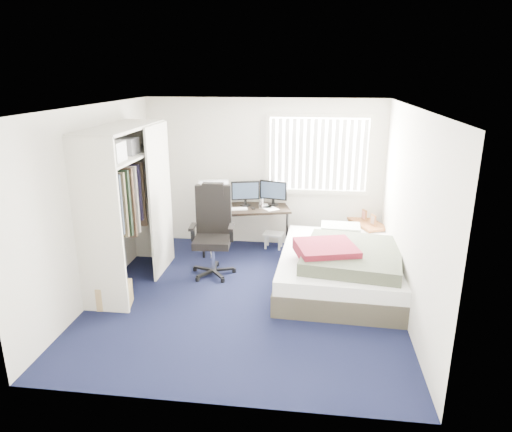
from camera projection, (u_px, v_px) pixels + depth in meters
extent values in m
plane|color=black|center=(246.00, 297.00, 6.14)|extent=(4.20, 4.20, 0.00)
plane|color=silver|center=(264.00, 173.00, 7.75)|extent=(4.00, 0.00, 4.00)
plane|color=silver|center=(209.00, 279.00, 3.78)|extent=(4.00, 0.00, 4.00)
plane|color=silver|center=(96.00, 203.00, 6.00)|extent=(0.00, 4.20, 4.20)
plane|color=silver|center=(409.00, 214.00, 5.52)|extent=(0.00, 4.20, 4.20)
plane|color=white|center=(245.00, 107.00, 5.39)|extent=(4.20, 4.20, 0.00)
cube|color=white|center=(318.00, 154.00, 7.52)|extent=(1.60, 0.02, 1.20)
cube|color=beige|center=(320.00, 115.00, 7.30)|extent=(1.72, 0.06, 0.06)
cube|color=beige|center=(317.00, 192.00, 7.68)|extent=(1.72, 0.06, 0.06)
cube|color=white|center=(318.00, 155.00, 7.46)|extent=(1.60, 0.04, 1.16)
cube|color=beige|center=(98.00, 229.00, 5.45)|extent=(0.60, 0.04, 2.20)
cube|color=beige|center=(150.00, 192.00, 7.15)|extent=(0.60, 0.04, 2.20)
cube|color=beige|center=(120.00, 127.00, 5.97)|extent=(0.60, 1.80, 0.04)
cube|color=beige|center=(123.00, 156.00, 6.08)|extent=(0.56, 1.74, 0.03)
cylinder|color=silver|center=(124.00, 165.00, 6.12)|extent=(0.03, 1.72, 0.03)
cube|color=#26262B|center=(124.00, 199.00, 6.16)|extent=(0.38, 1.10, 0.90)
cube|color=beige|center=(160.00, 200.00, 6.68)|extent=(0.03, 0.90, 2.20)
cube|color=white|center=(107.00, 152.00, 5.61)|extent=(0.38, 0.30, 0.24)
cube|color=gray|center=(124.00, 146.00, 6.09)|extent=(0.34, 0.28, 0.22)
cube|color=black|center=(243.00, 209.00, 7.60)|extent=(1.63, 1.07, 0.04)
cylinder|color=black|center=(203.00, 237.00, 7.34)|extent=(0.04, 0.04, 0.70)
cylinder|color=black|center=(202.00, 226.00, 7.89)|extent=(0.04, 0.04, 0.70)
cylinder|color=black|center=(287.00, 233.00, 7.53)|extent=(0.04, 0.04, 0.70)
cylinder|color=black|center=(280.00, 222.00, 8.07)|extent=(0.04, 0.04, 0.70)
cube|color=white|center=(214.00, 190.00, 7.55)|extent=(0.49, 0.16, 0.36)
cube|color=white|center=(214.00, 190.00, 7.55)|extent=(0.44, 0.13, 0.31)
cube|color=black|center=(245.00, 191.00, 7.63)|extent=(0.47, 0.16, 0.32)
cube|color=#1E2838|center=(245.00, 191.00, 7.63)|extent=(0.42, 0.12, 0.27)
cube|color=black|center=(273.00, 190.00, 7.66)|extent=(0.47, 0.16, 0.32)
cube|color=#1E2838|center=(273.00, 190.00, 7.66)|extent=(0.42, 0.12, 0.27)
cube|color=white|center=(235.00, 209.00, 7.47)|extent=(0.42, 0.24, 0.02)
cube|color=black|center=(253.00, 208.00, 7.51)|extent=(0.08, 0.11, 0.02)
cylinder|color=silver|center=(262.00, 203.00, 7.56)|extent=(0.08, 0.08, 0.16)
cube|color=white|center=(243.00, 207.00, 7.59)|extent=(0.36, 0.35, 0.00)
cube|color=black|center=(213.00, 270.00, 6.81)|extent=(0.68, 0.68, 0.13)
cylinder|color=silver|center=(213.00, 257.00, 6.75)|extent=(0.06, 0.06, 0.42)
cube|color=black|center=(212.00, 241.00, 6.67)|extent=(0.57, 0.57, 0.11)
cube|color=black|center=(214.00, 209.00, 6.78)|extent=(0.53, 0.15, 0.74)
cube|color=black|center=(213.00, 188.00, 6.68)|extent=(0.33, 0.15, 0.17)
cube|color=black|center=(192.00, 227.00, 6.62)|extent=(0.10, 0.30, 0.04)
cube|color=black|center=(231.00, 227.00, 6.60)|extent=(0.10, 0.30, 0.04)
cube|color=white|center=(273.00, 234.00, 7.79)|extent=(0.36, 0.30, 0.03)
cylinder|color=white|center=(265.00, 242.00, 7.78)|extent=(0.04, 0.04, 0.24)
cylinder|color=white|center=(268.00, 239.00, 7.94)|extent=(0.04, 0.04, 0.24)
cylinder|color=white|center=(279.00, 243.00, 7.72)|extent=(0.04, 0.04, 0.24)
cylinder|color=white|center=(281.00, 240.00, 7.88)|extent=(0.04, 0.04, 0.24)
cube|color=brown|center=(367.00, 223.00, 7.53)|extent=(0.66, 0.86, 0.04)
cube|color=brown|center=(368.00, 246.00, 7.25)|extent=(0.05, 0.05, 0.49)
cube|color=brown|center=(348.00, 232.00, 7.88)|extent=(0.05, 0.05, 0.49)
cube|color=brown|center=(385.00, 245.00, 7.33)|extent=(0.05, 0.05, 0.49)
cube|color=brown|center=(364.00, 231.00, 7.96)|extent=(0.05, 0.05, 0.49)
cube|color=brown|center=(373.00, 220.00, 7.33)|extent=(0.07, 0.14, 0.18)
cube|color=brown|center=(364.00, 215.00, 7.60)|extent=(0.07, 0.14, 0.18)
cube|color=#3C372B|center=(339.00, 275.00, 6.47)|extent=(1.75, 2.28, 0.29)
cube|color=white|center=(340.00, 260.00, 6.40)|extent=(1.71, 2.24, 0.20)
cube|color=#B4B9AB|center=(340.00, 229.00, 7.13)|extent=(0.62, 0.43, 0.14)
cube|color=#3D4231|center=(352.00, 255.00, 6.09)|extent=(1.43, 1.54, 0.18)
cube|color=#5A0F11|center=(326.00, 250.00, 6.03)|extent=(0.91, 0.87, 0.16)
cube|color=tan|center=(115.00, 295.00, 5.87)|extent=(0.46, 0.38, 0.30)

